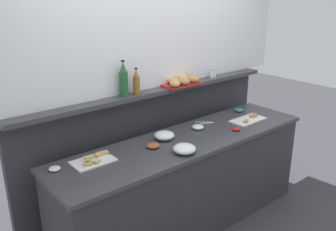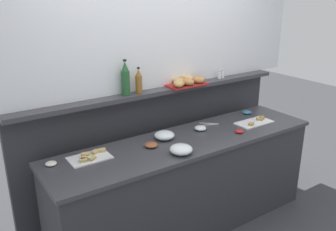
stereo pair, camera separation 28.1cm
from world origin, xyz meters
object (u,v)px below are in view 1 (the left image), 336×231
Objects in this scene: condiment_bowl_dark at (239,110)px; condiment_bowl_teal at (55,169)px; sandwich_platter_side at (93,160)px; bread_basket at (181,81)px; vinegar_bottle_amber at (136,82)px; wine_bottle_green at (124,80)px; glass_bowl_small at (164,136)px; condiment_bowl_cream at (153,145)px; serving_tongs at (205,123)px; glass_bowl_large at (198,127)px; pepper_shaker at (215,73)px; glass_bowl_medium at (184,149)px; sandwich_platter_rear at (249,119)px; condiment_bowl_red at (236,129)px; salt_shaker at (212,74)px.

condiment_bowl_teal is at bearing -179.58° from condiment_bowl_dark.
condiment_bowl_dark is (1.79, 0.07, 0.01)m from sandwich_platter_side.
bread_basket reaches higher than sandwich_platter_side.
vinegar_bottle_amber is 0.75× the size of wine_bottle_green.
glass_bowl_small is 0.20m from condiment_bowl_cream.
bread_basket is at bearing 115.77° from serving_tongs.
glass_bowl_large is 0.35× the size of wine_bottle_green.
pepper_shaker is at bearing 10.21° from sandwich_platter_side.
glass_bowl_large is at bearing -149.67° from pepper_shaker.
condiment_bowl_cream is at bearing 118.56° from glass_bowl_medium.
sandwich_platter_rear is at bearing 8.84° from glass_bowl_medium.
condiment_bowl_cream is at bearing -161.30° from pepper_shaker.
glass_bowl_medium is 2.21× the size of condiment_bowl_teal.
condiment_bowl_cream is at bearing -170.22° from serving_tongs.
vinegar_bottle_amber is 0.13m from wine_bottle_green.
bread_basket is (0.50, 0.61, 0.37)m from glass_bowl_medium.
condiment_bowl_red is (-0.31, -0.10, 0.01)m from sandwich_platter_rear.
condiment_bowl_teal is at bearing 157.59° from glass_bowl_medium.
sandwich_platter_rear is 1.95m from condiment_bowl_teal.
sandwich_platter_rear is 0.28m from condiment_bowl_dark.
bread_basket reaches higher than serving_tongs.
condiment_bowl_cream is at bearing -173.12° from condiment_bowl_dark.
vinegar_bottle_amber reaches higher than condiment_bowl_teal.
glass_bowl_small is at bearing -147.39° from bread_basket.
glass_bowl_medium is 2.32× the size of condiment_bowl_red.
serving_tongs is (1.54, -0.01, -0.01)m from condiment_bowl_teal.
pepper_shaker is (0.37, 0.25, 0.40)m from serving_tongs.
condiment_bowl_dark is at bearing 2.21° from sandwich_platter_side.
wine_bottle_green reaches higher than bread_basket.
vinegar_bottle_amber is (0.11, 0.37, 0.45)m from condiment_bowl_cream.
glass_bowl_medium is 1.00m from condiment_bowl_teal.
salt_shaker is at bearing 98.69° from sandwich_platter_rear.
serving_tongs is 0.60m from pepper_shaker.
condiment_bowl_red is at bearing -69.62° from bread_basket.
bread_basket is at bearing 80.11° from glass_bowl_large.
sandwich_platter_side is 3.70× the size of pepper_shaker.
vinegar_bottle_amber reaches higher than salt_shaker.
sandwich_platter_rear is at bearing -5.88° from sandwich_platter_side.
pepper_shaker is 0.20× the size of bread_basket.
salt_shaker reaches higher than bread_basket.
glass_bowl_small is 1.10m from condiment_bowl_dark.
bread_basket is at bearing -178.32° from pepper_shaker.
salt_shaker is at bearing 7.29° from condiment_bowl_teal.
condiment_bowl_red is at bearing -142.68° from condiment_bowl_dark.
sandwich_platter_side is at bearing 179.52° from glass_bowl_small.
sandwich_platter_rear is 1.03m from glass_bowl_medium.
glass_bowl_small is (0.05, 0.32, -0.00)m from glass_bowl_medium.
sandwich_platter_side is at bearing -169.79° from pepper_shaker.
pepper_shaker reaches higher than serving_tongs.
glass_bowl_medium is at bearing -87.65° from vinegar_bottle_amber.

